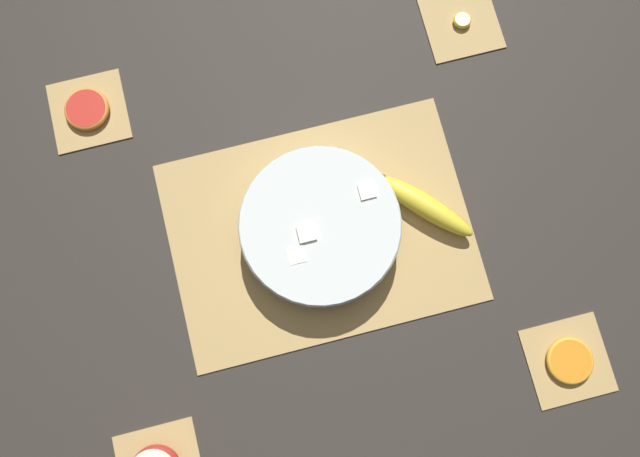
{
  "coord_description": "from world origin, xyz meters",
  "views": [
    {
      "loc": [
        -0.04,
        -0.17,
        1.04
      ],
      "look_at": [
        0.0,
        0.0,
        0.03
      ],
      "focal_mm": 35.0,
      "sensor_mm": 36.0,
      "label": 1
    }
  ],
  "objects_px": {
    "fruit_salad_bowl": "(320,228)",
    "orange_slice_whole": "(570,361)",
    "grapefruit_slice": "(87,109)",
    "banana_coin_single": "(462,20)",
    "whole_banana": "(425,206)"
  },
  "relations": [
    {
      "from": "fruit_salad_bowl",
      "to": "orange_slice_whole",
      "type": "height_order",
      "value": "fruit_salad_bowl"
    },
    {
      "from": "fruit_salad_bowl",
      "to": "orange_slice_whole",
      "type": "relative_size",
      "value": 3.43
    },
    {
      "from": "orange_slice_whole",
      "to": "grapefruit_slice",
      "type": "bearing_deg",
      "value": 137.91
    },
    {
      "from": "banana_coin_single",
      "to": "grapefruit_slice",
      "type": "height_order",
      "value": "grapefruit_slice"
    },
    {
      "from": "whole_banana",
      "to": "grapefruit_slice",
      "type": "distance_m",
      "value": 0.6
    },
    {
      "from": "fruit_salad_bowl",
      "to": "orange_slice_whole",
      "type": "bearing_deg",
      "value": -42.01
    },
    {
      "from": "whole_banana",
      "to": "banana_coin_single",
      "type": "bearing_deg",
      "value": 62.72
    },
    {
      "from": "whole_banana",
      "to": "banana_coin_single",
      "type": "height_order",
      "value": "whole_banana"
    },
    {
      "from": "fruit_salad_bowl",
      "to": "banana_coin_single",
      "type": "bearing_deg",
      "value": 42.11
    },
    {
      "from": "banana_coin_single",
      "to": "fruit_salad_bowl",
      "type": "bearing_deg",
      "value": -137.89
    },
    {
      "from": "banana_coin_single",
      "to": "grapefruit_slice",
      "type": "bearing_deg",
      "value": 180.0
    },
    {
      "from": "fruit_salad_bowl",
      "to": "grapefruit_slice",
      "type": "bearing_deg",
      "value": 137.83
    },
    {
      "from": "orange_slice_whole",
      "to": "grapefruit_slice",
      "type": "distance_m",
      "value": 0.91
    },
    {
      "from": "grapefruit_slice",
      "to": "orange_slice_whole",
      "type": "bearing_deg",
      "value": -42.09
    },
    {
      "from": "orange_slice_whole",
      "to": "grapefruit_slice",
      "type": "relative_size",
      "value": 0.98
    }
  ]
}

